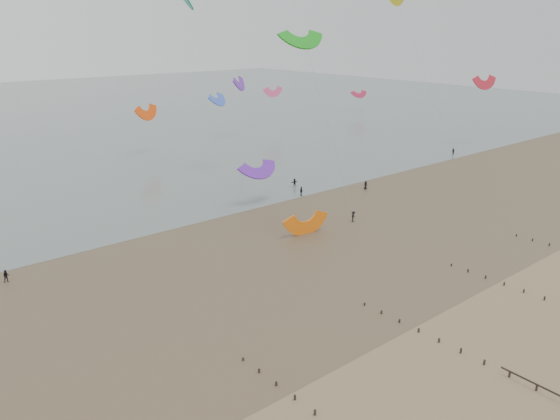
# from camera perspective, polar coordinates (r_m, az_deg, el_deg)

# --- Properties ---
(ground) EXTENTS (500.00, 500.00, 0.00)m
(ground) POSITION_cam_1_polar(r_m,az_deg,el_deg) (58.32, 15.17, -15.13)
(ground) COLOR brown
(ground) RESTS_ON ground
(sea_and_shore) EXTENTS (500.00, 665.00, 0.03)m
(sea_and_shore) POSITION_cam_1_polar(r_m,az_deg,el_deg) (78.08, -7.65, -5.63)
(sea_and_shore) COLOR #475654
(sea_and_shore) RESTS_ON ground
(kitesurfers) EXTENTS (140.56, 24.02, 1.90)m
(kitesurfers) POSITION_cam_1_polar(r_m,az_deg,el_deg) (104.65, 2.70, 1.32)
(kitesurfers) COLOR black
(kitesurfers) RESTS_ON ground
(grounded_kite) EXTENTS (7.80, 6.44, 3.93)m
(grounded_kite) POSITION_cam_1_polar(r_m,az_deg,el_deg) (88.62, 2.73, -2.50)
(grounded_kite) COLOR orange
(grounded_kite) RESTS_ON ground
(kites_airborne) EXTENTS (233.15, 115.75, 43.23)m
(kites_airborne) POSITION_cam_1_polar(r_m,az_deg,el_deg) (117.29, -24.69, 12.32)
(kites_airborne) COLOR blue
(kites_airborne) RESTS_ON ground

